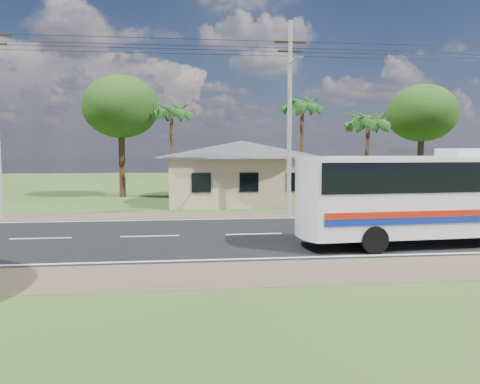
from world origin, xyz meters
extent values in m
plane|color=#2C4217|center=(0.00, 0.00, 0.00)|extent=(120.00, 120.00, 0.00)
cube|color=black|center=(0.00, 0.00, 0.01)|extent=(120.00, 10.00, 0.02)
cube|color=brown|center=(0.00, 6.50, 0.01)|extent=(120.00, 3.00, 0.01)
cube|color=brown|center=(0.00, -6.50, 0.01)|extent=(120.00, 3.00, 0.01)
cube|color=silver|center=(0.00, 4.70, 0.03)|extent=(120.00, 0.15, 0.01)
cube|color=silver|center=(0.00, -4.70, 0.03)|extent=(120.00, 0.15, 0.01)
cube|color=silver|center=(0.00, 0.00, 0.03)|extent=(120.00, 0.15, 0.01)
cube|color=tan|center=(1.00, 13.00, 1.60)|extent=(10.00, 8.00, 3.20)
cube|color=#4C4F54|center=(1.00, 13.00, 3.25)|extent=(10.60, 8.60, 0.10)
pyramid|color=#4C4F54|center=(1.00, 13.00, 4.40)|extent=(12.40, 10.00, 1.20)
cube|color=black|center=(-2.00, 8.98, 1.70)|extent=(1.20, 0.08, 1.20)
cube|color=black|center=(1.00, 8.98, 1.70)|extent=(1.20, 0.08, 1.20)
cube|color=black|center=(4.00, 8.98, 1.70)|extent=(1.20, 0.08, 1.20)
cylinder|color=#331E12|center=(10.70, 6.70, 1.30)|extent=(0.16, 0.16, 2.60)
cylinder|color=#331E12|center=(10.70, 10.30, 1.30)|extent=(0.16, 0.16, 2.60)
cylinder|color=#331E12|center=(15.30, 10.30, 1.30)|extent=(0.16, 0.16, 2.60)
cube|color=brown|center=(13.00, 7.40, 2.90)|extent=(5.20, 2.28, 0.90)
cube|color=brown|center=(13.00, 9.60, 2.90)|extent=(5.20, 2.28, 0.90)
cube|color=#331E12|center=(13.00, 8.50, 3.25)|extent=(5.20, 0.12, 0.12)
cube|color=#9E9E99|center=(12.00, 5.60, 0.45)|extent=(7.00, 0.30, 0.90)
cylinder|color=#9E9E99|center=(3.00, 6.50, 5.50)|extent=(0.26, 0.26, 11.00)
cube|color=#331E12|center=(3.00, 6.50, 9.80)|extent=(1.80, 0.12, 0.12)
cube|color=#331E12|center=(3.00, 6.50, 9.30)|extent=(1.40, 0.10, 0.10)
cylinder|color=gray|center=(3.00, 5.50, 8.60)|extent=(0.08, 2.00, 0.08)
cube|color=gray|center=(3.00, 4.50, 8.60)|extent=(0.50, 0.18, 0.12)
cylinder|color=black|center=(-5.00, 6.50, 9.60)|extent=(16.00, 0.02, 0.02)
cylinder|color=black|center=(10.50, 6.50, 9.60)|extent=(15.00, 0.02, 0.02)
cylinder|color=#47301E|center=(9.50, 11.00, 3.00)|extent=(0.28, 0.28, 6.00)
cylinder|color=#47301E|center=(6.00, 15.50, 3.75)|extent=(0.28, 0.28, 7.50)
cylinder|color=#47301E|center=(-4.00, 16.00, 3.50)|extent=(0.28, 0.28, 7.00)
cylinder|color=#47301E|center=(-8.00, 18.00, 2.97)|extent=(0.50, 0.50, 5.95)
ellipsoid|color=#1B3D10|center=(-8.00, 18.00, 7.15)|extent=(6.00, 6.00, 4.92)
cylinder|color=#47301E|center=(16.00, 16.00, 2.80)|extent=(0.50, 0.50, 5.60)
ellipsoid|color=#1B3D10|center=(16.00, 16.00, 6.72)|extent=(5.60, 5.60, 4.59)
cube|color=silver|center=(7.62, -2.90, 1.96)|extent=(12.17, 3.28, 3.01)
cube|color=black|center=(7.62, -2.90, 2.71)|extent=(12.22, 3.34, 1.10)
cube|color=black|center=(1.62, -3.29, 2.36)|extent=(0.27, 2.31, 1.80)
cube|color=#B3180B|center=(7.71, -4.17, 1.40)|extent=(11.81, 0.81, 0.22)
cube|color=navy|center=(7.71, -4.17, 1.15)|extent=(11.81, 0.81, 0.22)
cylinder|color=black|center=(3.70, -4.31, 0.50)|extent=(1.02, 0.42, 1.00)
cylinder|color=black|center=(3.55, -2.01, 0.50)|extent=(1.02, 0.42, 1.00)
imported|color=black|center=(6.92, 4.86, 0.46)|extent=(1.79, 0.67, 0.93)
imported|color=navy|center=(10.53, 5.76, 0.76)|extent=(0.62, 0.49, 1.51)
camera|label=1|loc=(-2.93, -20.10, 3.65)|focal=35.00mm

